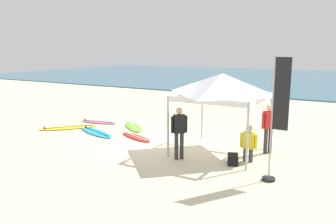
% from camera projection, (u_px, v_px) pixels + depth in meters
% --- Properties ---
extents(ground_plane, '(80.00, 80.00, 0.00)m').
position_uv_depth(ground_plane, '(158.00, 145.00, 12.86)').
color(ground_plane, beige).
extents(sea, '(80.00, 36.00, 0.10)m').
position_uv_depth(sea, '(303.00, 79.00, 40.53)').
color(sea, '#386B84').
rests_on(sea, ground).
extents(canopy_tent, '(2.81, 2.81, 2.75)m').
position_uv_depth(canopy_tent, '(222.00, 84.00, 11.52)').
color(canopy_tent, '#B7B7BC').
rests_on(canopy_tent, ground).
extents(surfboard_lime, '(2.05, 1.93, 0.19)m').
position_uv_depth(surfboard_lime, '(133.00, 127.00, 15.67)').
color(surfboard_lime, '#7AD12D').
rests_on(surfboard_lime, ground).
extents(surfboard_cyan, '(2.49, 1.45, 0.19)m').
position_uv_depth(surfboard_cyan, '(96.00, 132.00, 14.62)').
color(surfboard_cyan, '#23B2CC').
rests_on(surfboard_cyan, ground).
extents(surfboard_yellow, '(2.18, 2.38, 0.19)m').
position_uv_depth(surfboard_yellow, '(69.00, 128.00, 15.50)').
color(surfboard_yellow, yellow).
rests_on(surfboard_yellow, ground).
extents(surfboard_red, '(1.96, 1.20, 0.19)m').
position_uv_depth(surfboard_red, '(136.00, 137.00, 13.84)').
color(surfboard_red, red).
rests_on(surfboard_red, ground).
extents(surfboard_pink, '(1.97, 0.83, 0.19)m').
position_uv_depth(surfboard_pink, '(98.00, 122.00, 16.66)').
color(surfboard_pink, pink).
rests_on(surfboard_pink, ground).
extents(person_black, '(0.42, 0.41, 1.71)m').
position_uv_depth(person_black, '(179.00, 130.00, 11.00)').
color(person_black, '#2D2D33').
rests_on(person_black, ground).
extents(person_red, '(0.40, 0.43, 1.71)m').
position_uv_depth(person_red, '(269.00, 125.00, 11.62)').
color(person_red, '#2D2D33').
rests_on(person_red, ground).
extents(person_yellow, '(0.55, 0.24, 1.20)m').
position_uv_depth(person_yellow, '(249.00, 142.00, 10.78)').
color(person_yellow, '#383842').
rests_on(person_yellow, ground).
extents(banner_flag, '(0.60, 0.36, 3.40)m').
position_uv_depth(banner_flag, '(276.00, 125.00, 9.01)').
color(banner_flag, '#99999E').
rests_on(banner_flag, ground).
extents(gear_bag_near_tent, '(0.51, 0.67, 0.28)m').
position_uv_depth(gear_bag_near_tent, '(233.00, 159.00, 10.70)').
color(gear_bag_near_tent, black).
rests_on(gear_bag_near_tent, ground).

